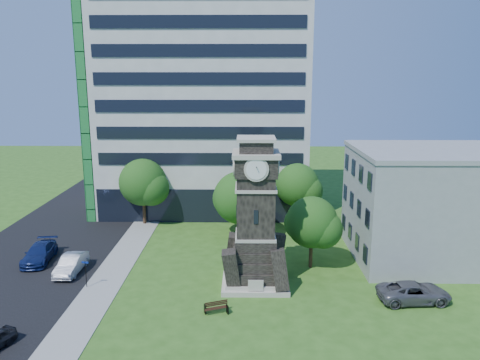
{
  "coord_description": "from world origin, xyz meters",
  "views": [
    {
      "loc": [
        2.2,
        -34.27,
        16.87
      ],
      "look_at": [
        1.67,
        7.6,
        7.55
      ],
      "focal_mm": 35.0,
      "sensor_mm": 36.0,
      "label": 1
    }
  ],
  "objects_px": {
    "car_street_mid": "(71,264)",
    "car_street_north": "(40,253)",
    "car_east_lot": "(414,292)",
    "park_bench": "(216,307)",
    "street_sign": "(86,271)",
    "clock_tower": "(255,222)"
  },
  "relations": [
    {
      "from": "clock_tower",
      "to": "car_street_north",
      "type": "relative_size",
      "value": 2.24
    },
    {
      "from": "park_bench",
      "to": "street_sign",
      "type": "bearing_deg",
      "value": 138.85
    },
    {
      "from": "clock_tower",
      "to": "street_sign",
      "type": "relative_size",
      "value": 5.25
    },
    {
      "from": "clock_tower",
      "to": "street_sign",
      "type": "xyz_separation_m",
      "value": [
        -13.76,
        -1.08,
        -3.82
      ]
    },
    {
      "from": "clock_tower",
      "to": "car_east_lot",
      "type": "relative_size",
      "value": 2.22
    },
    {
      "from": "car_east_lot",
      "to": "park_bench",
      "type": "height_order",
      "value": "car_east_lot"
    },
    {
      "from": "car_street_mid",
      "to": "street_sign",
      "type": "relative_size",
      "value": 2.02
    },
    {
      "from": "clock_tower",
      "to": "car_street_mid",
      "type": "relative_size",
      "value": 2.6
    },
    {
      "from": "clock_tower",
      "to": "car_east_lot",
      "type": "xyz_separation_m",
      "value": [
        12.07,
        -3.19,
        -4.52
      ]
    },
    {
      "from": "car_street_north",
      "to": "car_east_lot",
      "type": "height_order",
      "value": "car_street_north"
    },
    {
      "from": "car_street_mid",
      "to": "street_sign",
      "type": "height_order",
      "value": "street_sign"
    },
    {
      "from": "clock_tower",
      "to": "street_sign",
      "type": "bearing_deg",
      "value": -175.51
    },
    {
      "from": "car_east_lot",
      "to": "park_bench",
      "type": "relative_size",
      "value": 3.2
    },
    {
      "from": "car_street_mid",
      "to": "car_street_north",
      "type": "relative_size",
      "value": 0.86
    },
    {
      "from": "car_east_lot",
      "to": "park_bench",
      "type": "distance_m",
      "value": 15.13
    },
    {
      "from": "car_street_mid",
      "to": "park_bench",
      "type": "relative_size",
      "value": 2.73
    },
    {
      "from": "car_street_north",
      "to": "street_sign",
      "type": "bearing_deg",
      "value": -47.17
    },
    {
      "from": "car_street_north",
      "to": "street_sign",
      "type": "height_order",
      "value": "street_sign"
    },
    {
      "from": "car_street_north",
      "to": "car_east_lot",
      "type": "xyz_separation_m",
      "value": [
        32.04,
        -7.6,
        -0.03
      ]
    },
    {
      "from": "car_east_lot",
      "to": "park_bench",
      "type": "xyz_separation_m",
      "value": [
        -14.99,
        -1.97,
        -0.29
      ]
    },
    {
      "from": "park_bench",
      "to": "car_east_lot",
      "type": "bearing_deg",
      "value": -13.01
    },
    {
      "from": "clock_tower",
      "to": "park_bench",
      "type": "bearing_deg",
      "value": -119.55
    }
  ]
}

